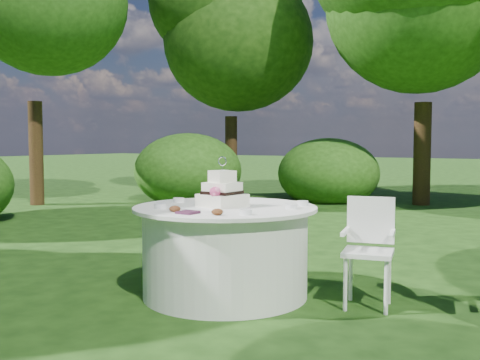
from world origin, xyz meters
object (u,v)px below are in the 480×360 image
object	(u,v)px
napkins	(188,212)
chair	(369,242)
cake	(222,193)
table	(225,251)

from	to	relation	value
napkins	chair	distance (m)	1.48
cake	chair	size ratio (longest dim) A/B	0.49
cake	chair	distance (m)	1.28
table	cake	distance (m)	0.50
table	cake	bearing A→B (deg)	-135.11
napkins	table	bearing A→B (deg)	92.62
napkins	chair	bearing A→B (deg)	40.18
napkins	cake	xyz separation A→B (m)	(-0.04, 0.53, 0.10)
table	cake	world-z (taller)	cake
napkins	table	world-z (taller)	napkins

